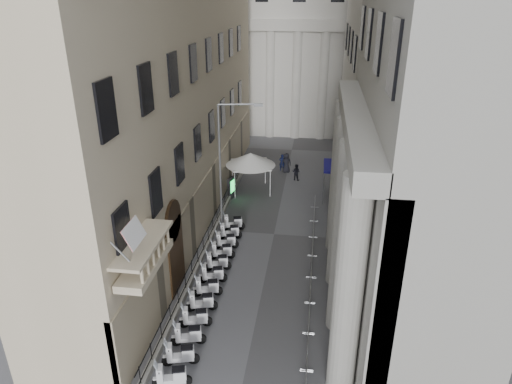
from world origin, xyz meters
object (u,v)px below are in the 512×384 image
info_kiosk (231,188)px  pedestrian_b (296,172)px  street_lamp (226,157)px  pedestrian_a (282,163)px  security_tent (255,161)px

info_kiosk → pedestrian_b: 7.08m
pedestrian_b → street_lamp: bearing=86.1°
info_kiosk → street_lamp: bearing=-67.3°
pedestrian_b → pedestrian_a: bearing=-36.5°
security_tent → info_kiosk: size_ratio=2.28×
info_kiosk → pedestrian_b: bearing=58.3°
pedestrian_a → street_lamp: bearing=80.6°
street_lamp → pedestrian_b: size_ratio=6.02×
street_lamp → info_kiosk: bearing=87.2°
security_tent → street_lamp: street_lamp is taller
security_tent → pedestrian_b: (3.34, 3.29, -2.11)m
security_tent → pedestrian_a: bearing=71.1°
info_kiosk → pedestrian_a: (3.67, 7.05, -0.10)m
street_lamp → security_tent: bearing=70.5°
street_lamp → pedestrian_a: street_lamp is taller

